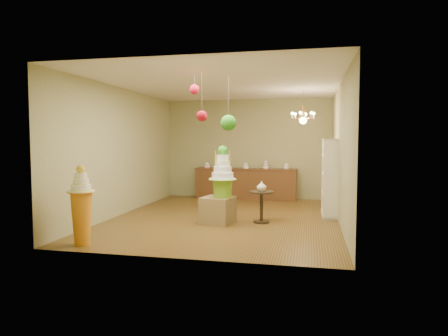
% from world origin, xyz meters
% --- Properties ---
extents(floor, '(6.50, 6.50, 0.00)m').
position_xyz_m(floor, '(0.00, 0.00, 0.00)').
color(floor, brown).
rests_on(floor, ground).
extents(ceiling, '(6.50, 6.50, 0.00)m').
position_xyz_m(ceiling, '(0.00, 0.00, 3.00)').
color(ceiling, white).
rests_on(ceiling, ground).
extents(wall_back, '(5.00, 0.04, 3.00)m').
position_xyz_m(wall_back, '(0.00, 3.25, 1.50)').
color(wall_back, tan).
rests_on(wall_back, ground).
extents(wall_front, '(5.00, 0.04, 3.00)m').
position_xyz_m(wall_front, '(0.00, -3.25, 1.50)').
color(wall_front, tan).
rests_on(wall_front, ground).
extents(wall_left, '(0.04, 6.50, 3.00)m').
position_xyz_m(wall_left, '(-2.50, 0.00, 1.50)').
color(wall_left, tan).
rests_on(wall_left, ground).
extents(wall_right, '(0.04, 6.50, 3.00)m').
position_xyz_m(wall_right, '(2.50, 0.00, 1.50)').
color(wall_right, tan).
rests_on(wall_right, ground).
extents(pedestal_green, '(0.65, 0.65, 1.66)m').
position_xyz_m(pedestal_green, '(0.09, -0.70, 0.71)').
color(pedestal_green, '#7EBE2A').
rests_on(pedestal_green, floor).
extents(pedestal_orange, '(0.49, 0.49, 1.36)m').
position_xyz_m(pedestal_orange, '(-1.87, -2.85, 0.57)').
color(pedestal_orange, orange).
rests_on(pedestal_orange, floor).
extents(burlap_riser, '(0.73, 0.73, 0.57)m').
position_xyz_m(burlap_riser, '(-0.02, -0.66, 0.28)').
color(burlap_riser, olive).
rests_on(burlap_riser, floor).
extents(sideboard, '(3.04, 0.54, 1.16)m').
position_xyz_m(sideboard, '(0.00, 2.97, 0.48)').
color(sideboard, brown).
rests_on(sideboard, floor).
extents(shelving_unit, '(0.33, 1.20, 1.80)m').
position_xyz_m(shelving_unit, '(2.34, 0.80, 0.90)').
color(shelving_unit, white).
rests_on(shelving_unit, floor).
extents(round_table, '(0.67, 0.67, 0.68)m').
position_xyz_m(round_table, '(0.87, -0.37, 0.44)').
color(round_table, black).
rests_on(round_table, floor).
extents(vase, '(0.21, 0.21, 0.21)m').
position_xyz_m(vase, '(0.87, -0.37, 0.79)').
color(vase, white).
rests_on(vase, round_table).
extents(pom_red_left, '(0.19, 0.19, 0.90)m').
position_xyz_m(pom_red_left, '(0.01, -2.05, 2.20)').
color(pom_red_left, '#433F30').
rests_on(pom_red_left, ceiling).
extents(pom_green_mid, '(0.28, 0.28, 1.06)m').
position_xyz_m(pom_green_mid, '(0.43, -1.74, 2.09)').
color(pom_green_mid, '#433F30').
rests_on(pom_green_mid, ceiling).
extents(pom_red_right, '(0.18, 0.18, 0.40)m').
position_xyz_m(pom_red_right, '(-0.18, -1.84, 2.69)').
color(pom_red_right, '#433F30').
rests_on(pom_red_right, ceiling).
extents(chandelier, '(0.77, 0.77, 0.85)m').
position_xyz_m(chandelier, '(1.70, 1.13, 2.30)').
color(chandelier, '#D2864A').
rests_on(chandelier, ceiling).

